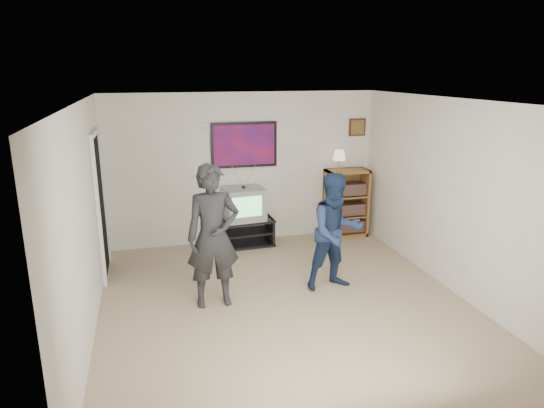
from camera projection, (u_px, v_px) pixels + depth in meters
name	position (u px, v px, depth m)	size (l,w,h in m)	color
room_shell	(278.00, 201.00, 6.06)	(4.51, 5.00, 2.51)	#917A5C
media_stand	(246.00, 232.00, 8.08)	(0.93, 0.55, 0.45)	black
crt_television	(244.00, 204.00, 7.94)	(0.63, 0.53, 0.53)	gray
bookshelf	(346.00, 203.00, 8.47)	(0.72, 0.41, 1.18)	brown
table_lamp	(339.00, 160.00, 8.20)	(0.23, 0.23, 0.36)	beige
person_tall	(213.00, 236.00, 5.86)	(0.65, 0.43, 1.78)	black
person_short	(336.00, 232.00, 6.35)	(0.76, 0.59, 1.57)	#1B2B4B
controller_left	(208.00, 206.00, 6.01)	(0.03, 0.11, 0.03)	white
controller_right	(327.00, 207.00, 6.51)	(0.03, 0.11, 0.03)	white
poster	(244.00, 145.00, 7.94)	(1.10, 0.03, 0.75)	black
air_vent	(210.00, 127.00, 7.73)	(0.28, 0.02, 0.14)	white
small_picture	(357.00, 127.00, 8.37)	(0.30, 0.03, 0.30)	black
doorway	(100.00, 206.00, 6.75)	(0.03, 0.85, 2.00)	black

